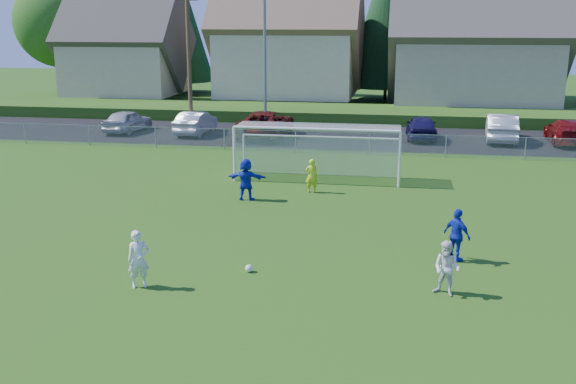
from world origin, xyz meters
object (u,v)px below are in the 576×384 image
player_white_b (447,269)px  player_blue_a (457,235)px  soccer_ball (249,268)px  soccer_goal (318,143)px  goalkeeper (312,176)px  car_e (422,127)px  car_f (502,127)px  car_b (196,123)px  car_a (127,121)px  player_blue_b (246,179)px  car_g (567,132)px  car_c (266,124)px  player_white_a (138,259)px

player_white_b → player_blue_a: bearing=108.4°
soccer_ball → soccer_goal: soccer_goal is taller
goalkeeper → car_e: bearing=-116.6°
car_f → goalkeeper: bearing=61.0°
soccer_ball → car_b: car_b is taller
player_blue_a → goalkeeper: 9.24m
soccer_goal → car_a: bearing=141.6°
player_blue_b → car_g: size_ratio=0.34×
player_white_b → player_blue_a: (0.44, 2.71, 0.07)m
car_b → soccer_goal: (9.19, -10.89, 0.91)m
car_c → car_f: car_c is taller
car_b → car_e: car_e is taller
car_g → car_e: bearing=1.8°
soccer_goal → player_white_a: bearing=-103.0°
car_e → car_g: bearing=177.1°
soccer_ball → car_f: 25.59m
car_b → car_c: size_ratio=0.74×
car_e → car_g: 8.33m
car_g → car_a: bearing=3.0°
car_a → car_c: 9.21m
player_white_b → car_e: player_white_b is taller
player_white_a → car_c: car_c is taller
car_e → car_f: 4.69m
car_a → car_g: size_ratio=0.85×
player_white_a → player_blue_b: (0.76, 9.39, 0.05)m
player_white_a → player_white_b: 8.20m
player_blue_b → car_g: 21.94m
car_c → soccer_ball: bearing=101.9°
goalkeeper → soccer_goal: (-0.06, 2.55, 0.91)m
car_a → car_b: (4.61, -0.05, 0.00)m
soccer_ball → car_a: bearing=120.2°
player_blue_b → soccer_goal: (2.37, 4.19, 0.78)m
player_white_b → player_blue_a: 2.74m
soccer_ball → player_blue_a: bearing=18.3°
car_b → soccer_goal: size_ratio=0.59×
player_white_a → car_e: player_white_a is taller
car_a → car_e: car_e is taller
car_a → soccer_goal: size_ratio=0.56×
car_a → player_white_b: bearing=135.6°
soccer_ball → player_white_b: (5.49, -0.74, 0.63)m
car_g → player_white_b: bearing=73.6°
car_c → car_e: 9.47m
soccer_ball → player_white_b: player_white_b is taller
player_white_a → player_blue_b: bearing=53.2°
soccer_ball → goalkeeper: 9.48m
player_white_a → car_c: 24.12m
goalkeeper → car_a: size_ratio=0.34×
player_white_a → player_white_b: player_white_a is taller
player_blue_b → car_b: (-6.81, 15.09, -0.13)m
player_white_b → goalkeeper: bearing=143.7°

